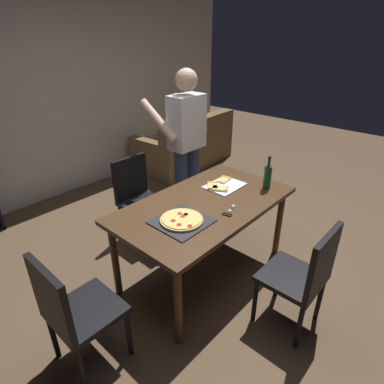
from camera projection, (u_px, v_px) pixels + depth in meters
ground_plane at (204, 271)px, 3.05m from camera, size 12.00×12.00×0.00m
back_wall at (47, 90)px, 3.97m from camera, size 6.40×0.10×2.80m
dining_table at (205, 210)px, 2.74m from camera, size 1.59×0.89×0.75m
chair_near_camera at (304, 274)px, 2.26m from camera, size 0.42×0.42×0.90m
chair_far_side at (138, 194)px, 3.37m from camera, size 0.42×0.42×0.90m
chair_left_end at (72, 309)px, 1.97m from camera, size 0.42×0.42×0.90m
couch at (187, 148)px, 5.36m from camera, size 1.75×0.96×0.85m
person_serving_pizza at (186, 143)px, 3.37m from camera, size 0.55×0.54×1.75m
pepperoni_pizza_on_tray at (182, 220)px, 2.42m from camera, size 0.39×0.39×0.04m
pizza_slices_on_towel at (222, 185)px, 2.99m from camera, size 0.37×0.29×0.03m
wine_bottle at (267, 177)px, 2.90m from camera, size 0.07×0.07×0.32m
kitchen_scissors at (229, 212)px, 2.55m from camera, size 0.20×0.11×0.01m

